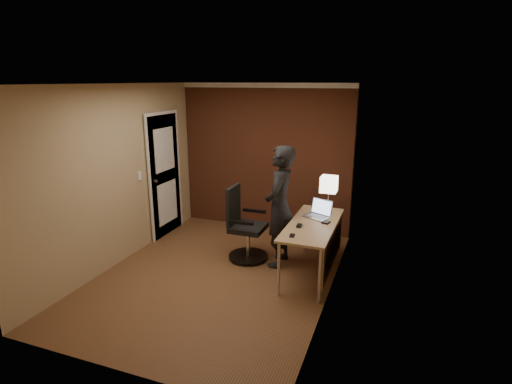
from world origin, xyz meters
TOP-DOWN VIEW (x-y plane):
  - room at (-0.27, 1.54)m, footprint 4.00×4.00m
  - desk at (1.25, 0.45)m, footprint 0.60×1.50m
  - desk_lamp at (1.29, 0.93)m, footprint 0.22×0.22m
  - laptop at (1.20, 0.75)m, footprint 0.41×0.37m
  - mouse at (1.05, 0.26)m, footprint 0.06×0.10m
  - phone at (1.04, -0.07)m, footprint 0.07×0.12m
  - wallet at (1.34, 0.52)m, footprint 0.11×0.13m
  - office_chair at (0.14, 0.60)m, footprint 0.58×0.59m
  - person at (0.68, 0.60)m, footprint 0.41×0.63m

SIDE VIEW (x-z plane):
  - office_chair at x=0.14m, z-range -0.06..1.00m
  - desk at x=1.25m, z-range 0.24..0.97m
  - phone at x=1.04m, z-range 0.73..0.74m
  - wallet at x=1.34m, z-range 0.73..0.75m
  - mouse at x=1.05m, z-range 0.73..0.76m
  - laptop at x=1.20m, z-range 0.68..0.91m
  - person at x=0.68m, z-range 0.00..1.71m
  - desk_lamp at x=1.29m, z-range 0.88..1.41m
  - room at x=-0.27m, z-range -0.63..3.37m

